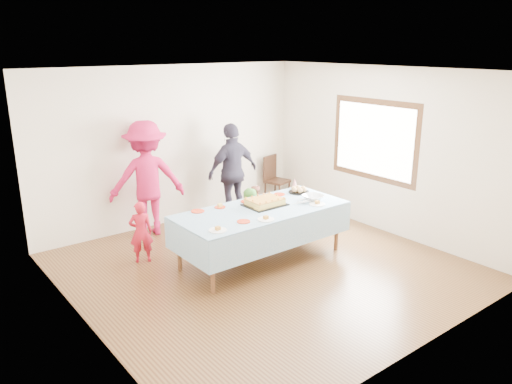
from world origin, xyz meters
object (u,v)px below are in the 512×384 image
birthday_cake (265,202)px  adult_left (147,179)px  party_table (262,212)px  dining_chair (274,176)px

birthday_cake → adult_left: (-0.94, 1.87, 0.11)m
party_table → adult_left: bearing=112.3°
dining_chair → adult_left: bearing=166.9°
party_table → birthday_cake: 0.19m
birthday_cake → adult_left: bearing=116.8°
dining_chair → birthday_cake: bearing=-147.6°
party_table → dining_chair: size_ratio=2.71×
dining_chair → party_table: bearing=-148.3°
adult_left → dining_chair: bearing=-160.9°
birthday_cake → dining_chair: 2.67m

